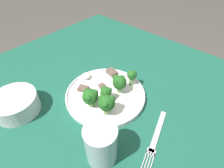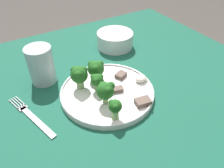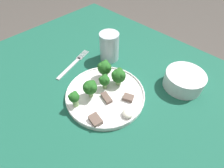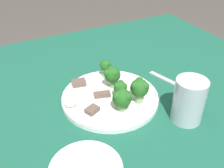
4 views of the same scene
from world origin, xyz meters
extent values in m
cube|color=#195642|center=(0.00, 0.00, 0.69)|extent=(1.15, 1.00, 0.03)
cylinder|color=brown|center=(0.51, 0.44, 0.34)|extent=(0.06, 0.06, 0.67)
cylinder|color=white|center=(0.03, 0.01, 0.71)|extent=(0.27, 0.27, 0.01)
torus|color=white|center=(0.03, 0.01, 0.72)|extent=(0.27, 0.27, 0.01)
cube|color=#B2B2B7|center=(-0.18, 0.01, 0.70)|extent=(0.06, 0.14, 0.00)
cube|color=#B2B2B7|center=(-0.20, 0.08, 0.70)|extent=(0.03, 0.02, 0.00)
cube|color=#B2B2B7|center=(-0.20, 0.11, 0.70)|extent=(0.02, 0.05, 0.00)
cube|color=#B2B2B7|center=(-0.20, 0.11, 0.70)|extent=(0.02, 0.05, 0.00)
cube|color=#B2B2B7|center=(-0.21, 0.11, 0.70)|extent=(0.02, 0.05, 0.00)
cube|color=#B2B2B7|center=(-0.22, 0.10, 0.70)|extent=(0.02, 0.05, 0.00)
cylinder|color=silver|center=(0.19, 0.24, 0.73)|extent=(0.14, 0.14, 0.06)
cylinder|color=silver|center=(0.19, 0.24, 0.73)|extent=(0.11, 0.11, 0.04)
cylinder|color=#B2C1CC|center=(-0.11, 0.17, 0.76)|extent=(0.08, 0.08, 0.12)
cylinder|color=silver|center=(-0.11, 0.17, 0.74)|extent=(0.07, 0.07, 0.06)
cylinder|color=#7FA866|center=(0.00, -0.03, 0.73)|extent=(0.02, 0.02, 0.03)
sphere|color=#215B1E|center=(0.00, -0.03, 0.76)|extent=(0.05, 0.05, 0.05)
sphere|color=#215B1E|center=(0.02, -0.03, 0.77)|extent=(0.02, 0.02, 0.02)
sphere|color=#215B1E|center=(0.00, -0.02, 0.77)|extent=(0.02, 0.02, 0.02)
sphere|color=#215B1E|center=(0.00, -0.04, 0.77)|extent=(0.02, 0.02, 0.02)
cylinder|color=#7FA866|center=(0.03, 0.08, 0.72)|extent=(0.02, 0.02, 0.02)
sphere|color=#215B1E|center=(0.03, 0.08, 0.75)|extent=(0.05, 0.05, 0.05)
sphere|color=#215B1E|center=(0.04, 0.08, 0.76)|extent=(0.02, 0.02, 0.02)
sphere|color=#215B1E|center=(0.02, 0.09, 0.76)|extent=(0.02, 0.02, 0.02)
sphere|color=#215B1E|center=(0.02, 0.07, 0.76)|extent=(0.02, 0.02, 0.02)
cylinder|color=#7FA866|center=(-0.03, 0.07, 0.73)|extent=(0.02, 0.02, 0.03)
sphere|color=#215B1E|center=(-0.03, 0.07, 0.76)|extent=(0.05, 0.05, 0.05)
sphere|color=#215B1E|center=(-0.02, 0.07, 0.77)|extent=(0.02, 0.02, 0.02)
sphere|color=#215B1E|center=(-0.04, 0.08, 0.77)|extent=(0.02, 0.02, 0.02)
sphere|color=#215B1E|center=(-0.04, 0.06, 0.77)|extent=(0.02, 0.02, 0.02)
cylinder|color=#7FA866|center=(0.01, 0.03, 0.72)|extent=(0.02, 0.02, 0.02)
sphere|color=#215B1E|center=(0.01, 0.03, 0.75)|extent=(0.04, 0.04, 0.04)
sphere|color=#215B1E|center=(0.02, 0.03, 0.76)|extent=(0.02, 0.02, 0.02)
sphere|color=#215B1E|center=(0.00, 0.04, 0.76)|extent=(0.02, 0.02, 0.02)
sphere|color=#215B1E|center=(0.00, 0.02, 0.76)|extent=(0.02, 0.02, 0.02)
cylinder|color=#7FA866|center=(-0.01, -0.09, 0.73)|extent=(0.02, 0.02, 0.03)
sphere|color=#215B1E|center=(-0.01, -0.09, 0.75)|extent=(0.03, 0.03, 0.03)
sphere|color=#215B1E|center=(0.00, -0.09, 0.76)|extent=(0.02, 0.02, 0.02)
sphere|color=#215B1E|center=(-0.01, -0.08, 0.76)|extent=(0.02, 0.02, 0.02)
sphere|color=#215B1E|center=(-0.01, -0.10, 0.76)|extent=(0.02, 0.02, 0.02)
cube|color=brown|center=(0.10, 0.05, 0.72)|extent=(0.04, 0.04, 0.01)
cube|color=brown|center=(0.05, 0.00, 0.72)|extent=(0.05, 0.03, 0.01)
cube|color=brown|center=(0.08, -0.08, 0.72)|extent=(0.05, 0.04, 0.02)
ellipsoid|color=silver|center=(0.14, 0.00, 0.72)|extent=(0.04, 0.03, 0.02)
camera|label=1|loc=(-0.27, 0.31, 1.14)|focal=28.00mm
camera|label=2|loc=(-0.20, -0.41, 1.13)|focal=35.00mm
camera|label=3|loc=(0.31, -0.25, 1.18)|focal=28.00mm
camera|label=4|loc=(0.29, 0.54, 1.15)|focal=42.00mm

